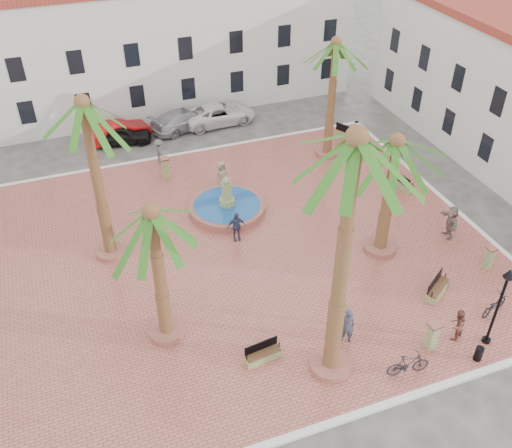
% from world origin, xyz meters
% --- Properties ---
extents(ground, '(120.00, 120.00, 0.00)m').
position_xyz_m(ground, '(0.00, 0.00, 0.00)').
color(ground, '#56544F').
rests_on(ground, ground).
extents(plaza, '(26.00, 22.00, 0.15)m').
position_xyz_m(plaza, '(0.00, 0.00, 0.07)').
color(plaza, '#AD574A').
rests_on(plaza, ground).
extents(kerb_n, '(26.30, 0.30, 0.16)m').
position_xyz_m(kerb_n, '(0.00, 11.00, 0.08)').
color(kerb_n, silver).
rests_on(kerb_n, ground).
extents(kerb_s, '(26.30, 0.30, 0.16)m').
position_xyz_m(kerb_s, '(0.00, -11.00, 0.08)').
color(kerb_s, silver).
rests_on(kerb_s, ground).
extents(kerb_e, '(0.30, 22.30, 0.16)m').
position_xyz_m(kerb_e, '(13.00, 0.00, 0.08)').
color(kerb_e, silver).
rests_on(kerb_e, ground).
extents(building_north, '(30.40, 7.40, 9.50)m').
position_xyz_m(building_north, '(-0.00, 19.99, 4.77)').
color(building_north, silver).
rests_on(building_north, ground).
extents(fountain, '(4.36, 4.36, 2.25)m').
position_xyz_m(fountain, '(0.59, 3.63, 0.46)').
color(fountain, '#A75F4F').
rests_on(fountain, plaza).
extents(palm_nw, '(5.15, 5.15, 8.83)m').
position_xyz_m(palm_nw, '(-6.28, 2.09, 7.73)').
color(palm_nw, '#A75F4F').
rests_on(palm_nw, plaza).
extents(palm_sw, '(5.21, 5.21, 6.94)m').
position_xyz_m(palm_sw, '(-4.84, -4.36, 5.90)').
color(palm_sw, '#A75F4F').
rests_on(palm_sw, plaza).
extents(palm_s, '(5.68, 5.68, 11.10)m').
position_xyz_m(palm_s, '(1.09, -8.59, 9.80)').
color(palm_s, '#A75F4F').
rests_on(palm_s, plaza).
extents(palm_e, '(5.50, 5.50, 6.78)m').
position_xyz_m(palm_e, '(7.01, -2.51, 5.70)').
color(palm_e, '#A75F4F').
rests_on(palm_e, plaza).
extents(palm_ne, '(4.91, 4.91, 7.90)m').
position_xyz_m(palm_ne, '(8.85, 7.51, 6.88)').
color(palm_ne, '#A75F4F').
rests_on(palm_ne, plaza).
extents(bench_s, '(1.67, 0.69, 0.86)m').
position_xyz_m(bench_s, '(-1.39, -7.23, 0.39)').
color(bench_s, '#849458').
rests_on(bench_s, plaza).
extents(bench_se, '(1.77, 1.42, 0.93)m').
position_xyz_m(bench_se, '(7.84, -6.40, 0.41)').
color(bench_se, '#849458').
rests_on(bench_se, plaza).
extents(bench_e, '(0.83, 1.93, 0.99)m').
position_xyz_m(bench_e, '(11.32, 2.32, 0.43)').
color(bench_e, '#849458').
rests_on(bench_e, plaza).
extents(bench_ne, '(1.44, 1.95, 1.01)m').
position_xyz_m(bench_ne, '(11.24, 9.05, 0.43)').
color(bench_ne, '#849458').
rests_on(bench_ne, plaza).
extents(lamppost_s, '(0.45, 0.45, 4.16)m').
position_xyz_m(lamppost_s, '(8.08, -9.72, 2.97)').
color(lamppost_s, black).
rests_on(lamppost_s, plaza).
extents(lamppost_e, '(0.41, 0.41, 3.74)m').
position_xyz_m(lamppost_e, '(10.29, 1.95, 2.68)').
color(lamppost_e, black).
rests_on(lamppost_e, plaza).
extents(bollard_se, '(0.55, 0.55, 1.41)m').
position_xyz_m(bollard_se, '(5.57, -9.14, 0.88)').
color(bollard_se, '#849458').
rests_on(bollard_se, plaza).
extents(bollard_n, '(0.52, 0.52, 1.40)m').
position_xyz_m(bollard_n, '(-1.88, 8.37, 0.88)').
color(bollard_n, '#849458').
rests_on(bollard_n, plaza).
extents(bollard_e, '(0.48, 0.48, 1.25)m').
position_xyz_m(bollard_e, '(11.32, -5.68, 0.80)').
color(bollard_e, '#849458').
rests_on(bollard_e, plaza).
extents(litter_bin, '(0.35, 0.35, 0.68)m').
position_xyz_m(litter_bin, '(7.09, -10.40, 0.49)').
color(litter_bin, black).
rests_on(litter_bin, plaza).
extents(cyclist_a, '(0.80, 0.65, 1.89)m').
position_xyz_m(cyclist_a, '(2.33, -7.54, 1.09)').
color(cyclist_a, '#343B4C').
rests_on(cyclist_a, plaza).
extents(bicycle_a, '(1.81, 1.06, 0.90)m').
position_xyz_m(bicycle_a, '(9.52, -8.36, 0.60)').
color(bicycle_a, black).
rests_on(bicycle_a, plaza).
extents(cyclist_b, '(0.96, 0.87, 1.60)m').
position_xyz_m(cyclist_b, '(6.90, -9.05, 0.95)').
color(cyclist_b, brown).
rests_on(cyclist_b, plaza).
extents(bicycle_b, '(1.89, 0.78, 1.10)m').
position_xyz_m(bicycle_b, '(3.89, -9.99, 0.70)').
color(bicycle_b, black).
rests_on(bicycle_b, plaza).
extents(pedestrian_fountain_a, '(0.94, 0.70, 1.75)m').
position_xyz_m(pedestrian_fountain_a, '(1.06, 6.08, 1.03)').
color(pedestrian_fountain_a, '#8F7A5D').
rests_on(pedestrian_fountain_a, plaza).
extents(pedestrian_fountain_b, '(1.03, 0.50, 1.71)m').
position_xyz_m(pedestrian_fountain_b, '(0.22, 0.91, 1.01)').
color(pedestrian_fountain_b, '#303957').
rests_on(pedestrian_fountain_b, plaza).
extents(pedestrian_north, '(0.81, 1.15, 1.62)m').
position_xyz_m(pedestrian_north, '(-1.79, 10.40, 0.96)').
color(pedestrian_north, '#505054').
rests_on(pedestrian_north, plaza).
extents(pedestrian_east, '(0.98, 1.86, 1.91)m').
position_xyz_m(pedestrian_east, '(11.02, -2.82, 1.11)').
color(pedestrian_east, '#7A695E').
rests_on(pedestrian_east, plaza).
extents(car_black, '(4.27, 2.30, 1.38)m').
position_xyz_m(car_black, '(-3.65, 14.09, 0.69)').
color(car_black, black).
rests_on(car_black, ground).
extents(car_red, '(4.43, 2.26, 1.39)m').
position_xyz_m(car_red, '(-3.68, 14.59, 0.70)').
color(car_red, red).
rests_on(car_red, ground).
extents(car_silver, '(5.42, 3.60, 1.46)m').
position_xyz_m(car_silver, '(0.97, 14.74, 0.73)').
color(car_silver, '#A5A5AD').
rests_on(car_silver, ground).
extents(car_white, '(5.43, 2.69, 1.48)m').
position_xyz_m(car_white, '(3.59, 14.66, 0.74)').
color(car_white, white).
rests_on(car_white, ground).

